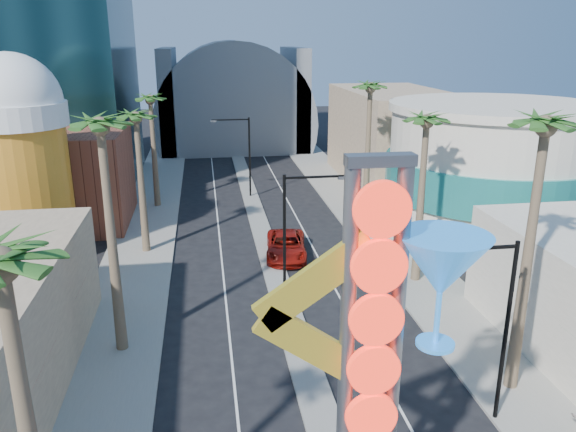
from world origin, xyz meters
The scene contains 20 objects.
sidewalk_west centered at (-9.50, 35.00, 0.07)m, with size 5.00×100.00×0.15m, color gray.
sidewalk_east centered at (9.50, 35.00, 0.07)m, with size 5.00×100.00×0.15m, color gray.
median centered at (0.00, 38.00, 0.07)m, with size 1.60×84.00×0.15m, color gray.
brick_filler_west centered at (-16.00, 38.00, 4.00)m, with size 10.00×10.00×8.00m, color brown.
filler_east centered at (16.00, 48.00, 5.00)m, with size 10.00×20.00×10.00m, color #9C8265.
beer_mug centered at (-17.00, 30.00, 7.84)m, with size 7.00×7.00×14.50m.
turquoise_building centered at (18.00, 30.00, 5.25)m, with size 16.60×16.60×10.60m.
canopy centered at (0.00, 72.00, 4.31)m, with size 22.00×16.00×22.00m.
neon_sign centered at (0.82, 2.96, 7.31)m, with size 6.53×2.60×12.55m.
streetlight_0 centered at (0.55, 20.00, 4.88)m, with size 3.79×0.25×8.00m.
streetlight_1 centered at (-0.55, 44.00, 4.88)m, with size 3.79×0.25×8.00m.
streetlight_2 centered at (6.72, 8.00, 4.83)m, with size 3.45×0.25×8.00m.
palm_0 centered at (-9.00, 2.00, 9.93)m, with size 2.40×2.40×11.70m.
palm_1 centered at (-9.00, 16.00, 10.82)m, with size 2.40×2.40×12.70m.
palm_2 centered at (-9.00, 30.00, 9.48)m, with size 2.40×2.40×11.20m.
palm_3 centered at (-9.00, 42.00, 9.48)m, with size 2.40×2.40×11.20m.
palm_5 centered at (9.00, 10.00, 11.27)m, with size 2.40×2.40×13.20m.
palm_6 centered at (9.00, 22.00, 9.93)m, with size 2.40×2.40×11.70m.
palm_7 centered at (9.00, 34.00, 10.82)m, with size 2.40×2.40×12.70m.
red_pickup centered at (1.20, 27.53, 0.85)m, with size 2.82×6.11×1.70m, color #A0150C.
Camera 1 is at (-4.37, -10.37, 15.34)m, focal length 35.00 mm.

